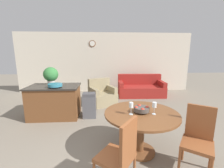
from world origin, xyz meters
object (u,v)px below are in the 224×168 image
Objects in this scene: teal_bowl at (55,85)px; trash_bin at (89,105)px; dining_chair_near_right at (198,137)px; potted_plant at (51,75)px; dining_table at (141,122)px; dining_chair_near_left at (120,153)px; kitchen_island at (55,101)px; fruit_bowl at (142,109)px; wine_glass_left at (131,106)px; wine_glass_right at (154,105)px; armchair at (102,96)px; couch at (141,88)px.

teal_bowl is 1.06m from trash_bin.
dining_chair_near_right is 2.01× the size of potted_plant.
dining_chair_near_left is (-0.45, -0.75, -0.04)m from dining_table.
kitchen_island is 2.75× the size of potted_plant.
potted_plant reaches higher than teal_bowl.
potted_plant is at bearing 119.61° from teal_bowl.
wine_glass_left is (-0.20, -0.07, 0.09)m from fruit_bowl.
wine_glass_right is 0.20× the size of armchair.
wine_glass_right reaches higher than armchair.
fruit_bowl is 0.38× the size of trash_bin.
dining_table is at bearing -102.32° from couch.
teal_bowl reaches higher than wine_glass_left.
teal_bowl reaches higher than armchair.
dining_table is at bearing 18.80° from wine_glass_left.
dining_chair_near_left reaches higher than wine_glass_right.
dining_chair_near_right is 0.94× the size of armchair.
fruit_bowl is 1.27× the size of wine_glass_left.
dining_chair_near_left is at bearing -57.76° from kitchen_island.
kitchen_island is 1.28× the size of armchair.
wine_glass_right is (0.19, -0.08, 0.33)m from dining_table.
armchair is (-0.49, 2.81, -0.62)m from wine_glass_left.
wine_glass_left is 0.39m from wine_glass_right.
fruit_bowl is 0.53× the size of potted_plant.
dining_table is 6.11× the size of wine_glass_left.
couch is at bearing 7.16° from armchair.
wine_glass_right is (0.39, -0.02, 0.00)m from wine_glass_left.
trash_bin is (-0.84, 1.68, -0.57)m from wine_glass_left.
dining_table is at bearing -42.02° from potted_plant.
wine_glass_right is at bearing -40.80° from potted_plant.
potted_plant reaches higher than wine_glass_left.
fruit_bowl is at bearing 5.35° from dining_chair_near_left.
armchair reaches higher than couch.
kitchen_island is at bearing 135.44° from wine_glass_left.
potted_plant is (-2.13, 1.92, 0.58)m from dining_table.
potted_plant is at bearing -174.27° from armchair.
kitchen_island is at bearing -143.58° from couch.
armchair is at bearing 40.20° from dining_chair_near_left.
trash_bin is (-1.04, 1.61, -0.24)m from dining_table.
dining_chair_near_right is 3.77× the size of fruit_bowl.
dining_chair_near_left is 1.00m from wine_glass_right.
fruit_bowl is at bearing -100.26° from armchair.
teal_bowl reaches higher than dining_table.
fruit_bowl is at bearing -42.04° from potted_plant.
armchair is at bearing 103.98° from fruit_bowl.
trash_bin is 0.65× the size of armchair.
trash_bin is at bearing -15.78° from potted_plant.
kitchen_island reaches higher than armchair.
teal_bowl is (-2.66, 1.99, 0.41)m from dining_chair_near_right.
fruit_bowl is at bearing 18.88° from wine_glass_left.
potted_plant is at bearing 137.98° from dining_table.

